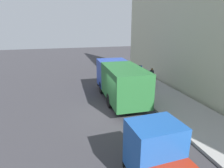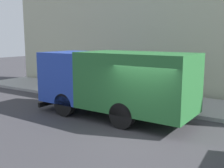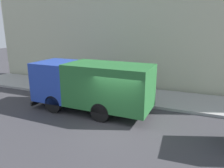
{
  "view_description": "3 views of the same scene",
  "coord_description": "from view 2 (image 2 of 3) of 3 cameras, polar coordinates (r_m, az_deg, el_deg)",
  "views": [
    {
      "loc": [
        -3.14,
        -11.52,
        5.81
      ],
      "look_at": [
        0.67,
        2.31,
        1.33
      ],
      "focal_mm": 30.41,
      "sensor_mm": 36.0,
      "label": 1
    },
    {
      "loc": [
        -8.57,
        -4.3,
        3.49
      ],
      "look_at": [
        0.78,
        1.85,
        1.59
      ],
      "focal_mm": 43.35,
      "sensor_mm": 36.0,
      "label": 2
    },
    {
      "loc": [
        -9.3,
        -3.6,
        4.9
      ],
      "look_at": [
        1.41,
        0.82,
        1.77
      ],
      "focal_mm": 33.93,
      "sensor_mm": 36.0,
      "label": 3
    }
  ],
  "objects": [
    {
      "name": "pedestrian_walking",
      "position": [
        14.24,
        3.79,
        -0.34
      ],
      "size": [
        0.5,
        0.5,
        1.63
      ],
      "rotation": [
        0.0,
        0.0,
        3.91
      ],
      "color": "#43355A",
      "rests_on": "sidewalk"
    },
    {
      "name": "sidewalk",
      "position": [
        14.53,
        15.2,
        -4.27
      ],
      "size": [
        3.77,
        30.0,
        0.18
      ],
      "primitive_type": "cube",
      "color": "#9B9A98",
      "rests_on": "ground"
    },
    {
      "name": "traffic_cone_orange",
      "position": [
        16.98,
        -9.21,
        -0.5
      ],
      "size": [
        0.52,
        0.52,
        0.74
      ],
      "primitive_type": "cone",
      "color": "orange",
      "rests_on": "sidewalk"
    },
    {
      "name": "pedestrian_standing",
      "position": [
        16.48,
        0.93,
        1.18
      ],
      "size": [
        0.52,
        0.52,
        1.72
      ],
      "rotation": [
        0.0,
        0.0,
        0.46
      ],
      "color": "#27212B",
      "rests_on": "sidewalk"
    },
    {
      "name": "street_sign_post",
      "position": [
        14.03,
        1.81,
        1.93
      ],
      "size": [
        0.44,
        0.08,
        2.43
      ],
      "color": "#4C5156",
      "rests_on": "sidewalk"
    },
    {
      "name": "ground",
      "position": [
        10.2,
        6.39,
        -10.45
      ],
      "size": [
        80.0,
        80.0,
        0.0
      ],
      "primitive_type": "plane",
      "color": "#363539"
    },
    {
      "name": "large_utility_truck",
      "position": [
        11.84,
        0.32,
        0.78
      ],
      "size": [
        2.62,
        7.24,
        2.92
      ],
      "rotation": [
        0.0,
        0.0,
        -0.02
      ],
      "color": "#213EA5",
      "rests_on": "ground"
    }
  ]
}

